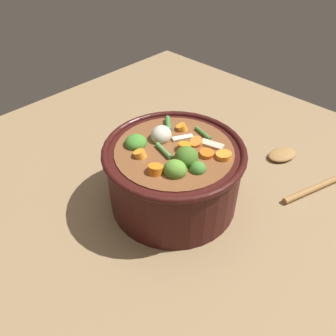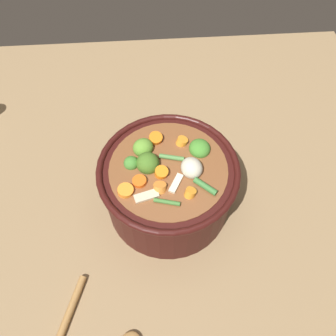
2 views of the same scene
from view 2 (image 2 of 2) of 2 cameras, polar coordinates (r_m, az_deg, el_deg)
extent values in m
plane|color=#8C704C|center=(0.68, 0.05, -5.84)|extent=(1.10, 1.10, 0.00)
cylinder|color=#38110F|center=(0.63, 0.05, -3.19)|extent=(0.24, 0.24, 0.12)
torus|color=#38110F|center=(0.58, 0.05, -0.06)|extent=(0.25, 0.25, 0.01)
cylinder|color=brown|center=(0.63, 0.05, -2.95)|extent=(0.21, 0.21, 0.12)
ellipsoid|color=#44862D|center=(0.60, 5.46, 3.35)|extent=(0.05, 0.05, 0.03)
ellipsoid|color=#446F23|center=(0.58, -3.49, 0.82)|extent=(0.05, 0.05, 0.04)
ellipsoid|color=#438230|center=(0.58, -6.35, 0.81)|extent=(0.03, 0.03, 0.02)
ellipsoid|color=#5E9331|center=(0.60, -4.31, 3.53)|extent=(0.05, 0.05, 0.03)
cylinder|color=orange|center=(0.56, -4.91, -2.39)|extent=(0.03, 0.03, 0.01)
cylinder|color=orange|center=(0.61, 2.37, 4.50)|extent=(0.03, 0.03, 0.02)
cylinder|color=orange|center=(0.55, -1.40, -3.38)|extent=(0.03, 0.02, 0.02)
cylinder|color=orange|center=(0.55, 3.81, -4.38)|extent=(0.03, 0.03, 0.02)
cylinder|color=orange|center=(0.55, -7.31, -3.94)|extent=(0.03, 0.03, 0.01)
cylinder|color=orange|center=(0.61, -2.17, 4.99)|extent=(0.04, 0.03, 0.02)
cylinder|color=orange|center=(0.57, -1.18, -0.90)|extent=(0.03, 0.03, 0.02)
ellipsoid|color=beige|center=(0.57, 4.09, 0.02)|extent=(0.05, 0.05, 0.03)
cylinder|color=#417633|center=(0.54, -0.19, -5.86)|extent=(0.02, 0.04, 0.01)
cylinder|color=#4F8542|center=(0.59, 0.63, 1.83)|extent=(0.02, 0.05, 0.01)
cylinder|color=#3B7637|center=(0.55, 6.44, -3.15)|extent=(0.04, 0.04, 0.01)
cube|color=beige|center=(0.56, 1.40, -2.64)|extent=(0.04, 0.03, 0.01)
cube|color=beige|center=(0.55, -3.72, -4.84)|extent=(0.03, 0.04, 0.01)
cylinder|color=#A0723E|center=(0.63, -18.01, -25.68)|extent=(0.19, 0.07, 0.01)
camera|label=1|loc=(0.73, -36.01, 38.67)|focal=35.76mm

